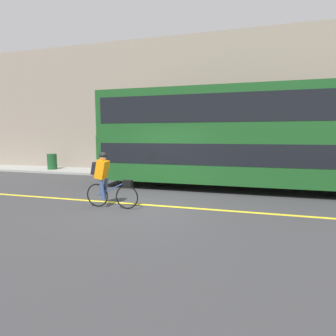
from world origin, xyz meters
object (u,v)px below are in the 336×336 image
object	(u,v)px
street_sign_post	(146,143)
bus	(239,134)
trash_bin	(52,162)
cyclist_on_bike	(106,178)

from	to	relation	value
street_sign_post	bus	bearing A→B (deg)	-27.25
trash_bin	street_sign_post	world-z (taller)	street_sign_post
bus	street_sign_post	world-z (taller)	bus
trash_bin	bus	bearing A→B (deg)	-12.89
bus	street_sign_post	distance (m)	5.26
cyclist_on_bike	trash_bin	world-z (taller)	cyclist_on_bike
bus	street_sign_post	xyz separation A→B (m)	(-4.66, 2.40, -0.47)
cyclist_on_bike	street_sign_post	world-z (taller)	street_sign_post
bus	trash_bin	xyz separation A→B (m)	(-10.51, 2.40, -1.57)
cyclist_on_bike	street_sign_post	distance (m)	6.28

